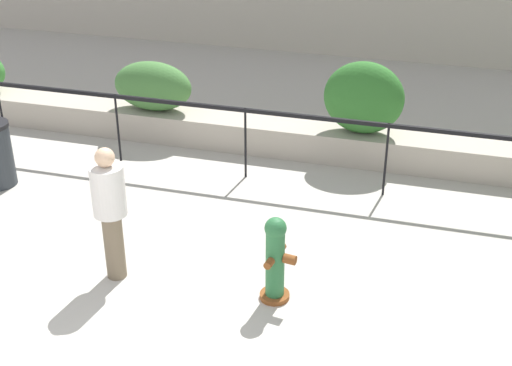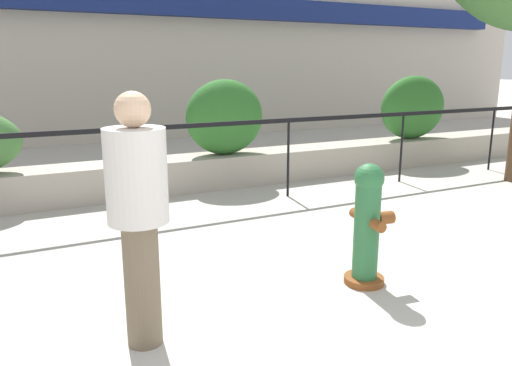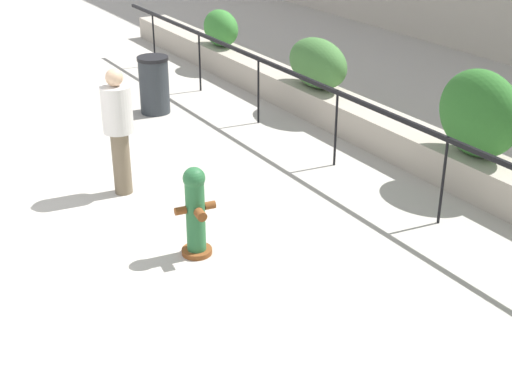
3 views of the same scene
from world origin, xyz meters
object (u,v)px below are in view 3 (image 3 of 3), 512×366
at_px(pedestrian, 118,124).
at_px(hedge_bush_1, 318,63).
at_px(trash_bin, 154,85).
at_px(hedge_bush_0, 221,28).
at_px(hedge_bush_2, 479,113).
at_px(fire_hydrant, 195,211).

bearing_deg(pedestrian, hedge_bush_1, 106.75).
height_order(hedge_bush_1, trash_bin, hedge_bush_1).
xyz_separation_m(hedge_bush_0, hedge_bush_1, (3.44, 0.00, 0.05)).
height_order(hedge_bush_0, trash_bin, hedge_bush_0).
height_order(hedge_bush_1, pedestrian, pedestrian).
bearing_deg(pedestrian, hedge_bush_2, 60.05).
distance_m(hedge_bush_1, fire_hydrant, 5.16).
xyz_separation_m(hedge_bush_2, fire_hydrant, (-0.38, -4.02, -0.54)).
height_order(hedge_bush_1, fire_hydrant, hedge_bush_1).
bearing_deg(hedge_bush_1, trash_bin, -123.59).
xyz_separation_m(hedge_bush_0, trash_bin, (1.87, -2.38, -0.37)).
bearing_deg(fire_hydrant, hedge_bush_2, 84.55).
relative_size(hedge_bush_2, fire_hydrant, 1.18).
height_order(fire_hydrant, pedestrian, pedestrian).
xyz_separation_m(hedge_bush_1, fire_hydrant, (3.22, -4.02, -0.37)).
relative_size(hedge_bush_2, pedestrian, 0.74).
bearing_deg(trash_bin, hedge_bush_0, 128.13).
xyz_separation_m(pedestrian, trash_bin, (-2.82, 1.74, -0.48)).
relative_size(hedge_bush_0, fire_hydrant, 0.94).
distance_m(hedge_bush_2, fire_hydrant, 4.07).
bearing_deg(hedge_bush_2, hedge_bush_0, 180.00).
relative_size(hedge_bush_0, hedge_bush_1, 0.73).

